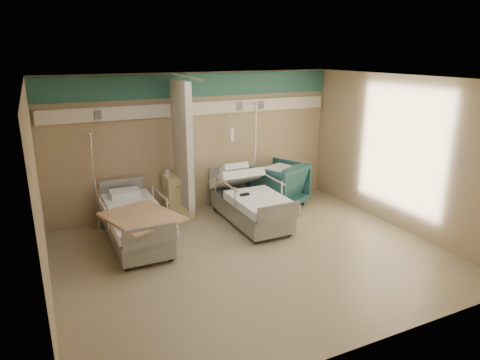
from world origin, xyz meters
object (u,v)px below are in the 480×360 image
iv_stand_right (255,186)px  bedside_cabinet (178,196)px  iv_stand_left (98,209)px  bed_right (250,207)px  bed_left (135,226)px  visitor_armchair (278,184)px

iv_stand_right → bedside_cabinet: bearing=175.3°
bedside_cabinet → iv_stand_left: iv_stand_left is taller
bed_right → iv_stand_right: iv_stand_right is taller
bed_right → bed_left: same height
bedside_cabinet → visitor_armchair: (2.12, -0.30, 0.04)m
iv_stand_right → visitor_armchair: bearing=-19.4°
bed_left → iv_stand_right: 2.81m
bed_right → visitor_armchair: size_ratio=2.10×
visitor_armchair → bed_left: bearing=-13.9°
iv_stand_left → visitor_armchair: bearing=-5.9°
iv_stand_left → bed_left: bearing=-63.9°
visitor_armchair → iv_stand_right: bearing=-44.0°
iv_stand_left → bed_right: bearing=-20.1°
iv_stand_right → bed_right: bearing=-123.2°
iv_stand_right → iv_stand_left: iv_stand_right is taller
bedside_cabinet → iv_stand_left: bearing=177.0°
bed_left → bedside_cabinet: bearing=40.6°
bed_right → bed_left: 2.20m
iv_stand_right → iv_stand_left: 3.19m
bed_left → iv_stand_right: (2.70, 0.76, 0.13)m
bed_left → bedside_cabinet: (1.05, 0.90, 0.11)m
bed_right → bed_left: size_ratio=1.00×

